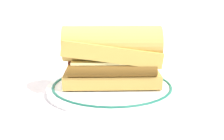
# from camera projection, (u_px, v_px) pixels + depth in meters

# --- Properties ---
(ground_plane) EXTENTS (1.50, 1.50, 0.00)m
(ground_plane) POSITION_uv_depth(u_px,v_px,m) (118.00, 96.00, 0.58)
(ground_plane) COLOR silver
(plate) EXTENTS (0.27, 0.27, 0.01)m
(plate) POSITION_uv_depth(u_px,v_px,m) (112.00, 87.00, 0.61)
(plate) COLOR white
(plate) RESTS_ON ground_plane
(sausage_sandwich) EXTENTS (0.21, 0.15, 0.12)m
(sausage_sandwich) POSITION_uv_depth(u_px,v_px,m) (112.00, 56.00, 0.59)
(sausage_sandwich) COLOR gold
(sausage_sandwich) RESTS_ON plate
(drinking_glass) EXTENTS (0.07, 0.07, 0.09)m
(drinking_glass) POSITION_uv_depth(u_px,v_px,m) (144.00, 49.00, 0.83)
(drinking_glass) COLOR silver
(drinking_glass) RESTS_ON ground_plane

